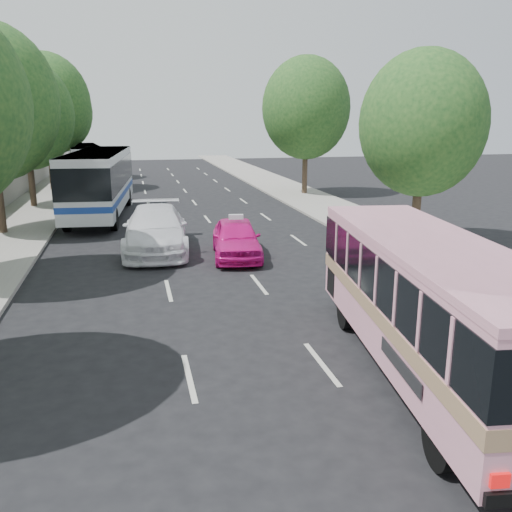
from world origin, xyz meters
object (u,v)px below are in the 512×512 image
object	(u,v)px
pink_taxi	(236,238)
white_pickup	(156,230)
tour_coach_rear	(85,162)
tour_coach_front	(100,178)
pink_bus	(430,294)

from	to	relation	value
pink_taxi	white_pickup	xyz separation A→B (m)	(-2.97, 1.72, 0.14)
pink_taxi	tour_coach_rear	size ratio (longest dim) A/B	0.40
tour_coach_front	tour_coach_rear	size ratio (longest dim) A/B	1.10
pink_taxi	pink_bus	bearing A→B (deg)	-72.81
tour_coach_front	pink_taxi	bearing A→B (deg)	-57.95
pink_taxi	tour_coach_rear	world-z (taller)	tour_coach_rear
pink_bus	tour_coach_rear	xyz separation A→B (m)	(-9.21, 35.27, 0.13)
tour_coach_front	tour_coach_rear	xyz separation A→B (m)	(-1.80, 14.09, -0.20)
pink_bus	pink_taxi	distance (m)	10.85
pink_bus	tour_coach_rear	distance (m)	36.46
pink_bus	tour_coach_front	xyz separation A→B (m)	(-7.41, 21.18, 0.32)
pink_taxi	tour_coach_front	world-z (taller)	tour_coach_front
pink_bus	pink_taxi	bearing A→B (deg)	108.09
white_pickup	tour_coach_front	bearing A→B (deg)	109.22
white_pickup	pink_taxi	bearing A→B (deg)	-26.72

